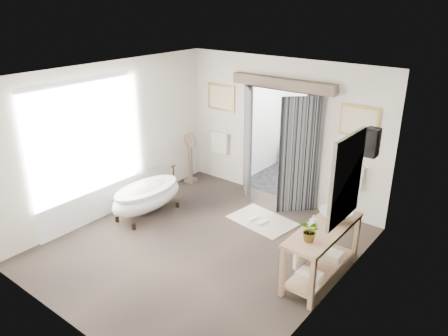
# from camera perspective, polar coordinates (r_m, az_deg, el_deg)

# --- Properties ---
(ground_plane) EXTENTS (5.00, 5.00, 0.00)m
(ground_plane) POSITION_cam_1_polar(r_m,az_deg,el_deg) (7.59, -2.84, -10.14)
(ground_plane) COLOR #4B3C31
(room_shell) EXTENTS (4.52, 5.02, 2.91)m
(room_shell) POSITION_cam_1_polar(r_m,az_deg,el_deg) (6.73, -4.00, 3.09)
(room_shell) COLOR beige
(room_shell) RESTS_ON ground_plane
(shower_room) EXTENTS (2.22, 2.01, 2.51)m
(shower_room) POSITION_cam_1_polar(r_m,az_deg,el_deg) (10.27, 11.78, 3.77)
(shower_room) COLOR black
(shower_room) RESTS_ON ground_plane
(back_wall_dressing) EXTENTS (3.82, 0.70, 2.52)m
(back_wall_dressing) POSITION_cam_1_polar(r_m,az_deg,el_deg) (8.67, 7.05, 5.26)
(back_wall_dressing) COLOR black
(back_wall_dressing) RESTS_ON ground_plane
(clawfoot_tub) EXTENTS (0.72, 1.62, 0.79)m
(clawfoot_tub) POSITION_cam_1_polar(r_m,az_deg,el_deg) (8.54, -10.02, -3.65)
(clawfoot_tub) COLOR #301F12
(clawfoot_tub) RESTS_ON ground_plane
(vanity) EXTENTS (0.57, 1.60, 0.85)m
(vanity) POSITION_cam_1_polar(r_m,az_deg,el_deg) (6.72, 12.45, -10.21)
(vanity) COLOR tan
(vanity) RESTS_ON ground_plane
(pedestal_mirror) EXTENTS (0.35, 0.22, 1.17)m
(pedestal_mirror) POSITION_cam_1_polar(r_m,az_deg,el_deg) (9.85, -4.40, 0.90)
(pedestal_mirror) COLOR brown
(pedestal_mirror) RESTS_ON ground_plane
(rug) EXTENTS (1.30, 0.96, 0.01)m
(rug) POSITION_cam_1_polar(r_m,az_deg,el_deg) (8.37, 5.01, -6.85)
(rug) COLOR beige
(rug) RESTS_ON ground_plane
(slippers) EXTENTS (0.37, 0.26, 0.05)m
(slippers) POSITION_cam_1_polar(r_m,az_deg,el_deg) (8.30, 4.42, -6.85)
(slippers) COLOR white
(slippers) RESTS_ON rug
(basin) EXTENTS (0.56, 0.56, 0.17)m
(basin) POSITION_cam_1_polar(r_m,az_deg,el_deg) (6.76, 14.38, -6.01)
(basin) COLOR white
(basin) RESTS_ON vanity
(plant) EXTENTS (0.35, 0.33, 0.32)m
(plant) POSITION_cam_1_polar(r_m,az_deg,el_deg) (6.11, 11.23, -8.08)
(plant) COLOR gray
(plant) RESTS_ON vanity
(soap_bottle_a) EXTENTS (0.10, 0.10, 0.18)m
(soap_bottle_a) POSITION_cam_1_polar(r_m,az_deg,el_deg) (6.52, 11.59, -6.78)
(soap_bottle_a) COLOR gray
(soap_bottle_a) RESTS_ON vanity
(soap_bottle_b) EXTENTS (0.12, 0.12, 0.16)m
(soap_bottle_b) POSITION_cam_1_polar(r_m,az_deg,el_deg) (7.02, 15.03, -5.06)
(soap_bottle_b) COLOR gray
(soap_bottle_b) RESTS_ON vanity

